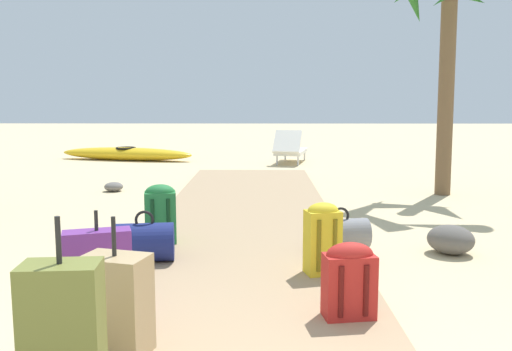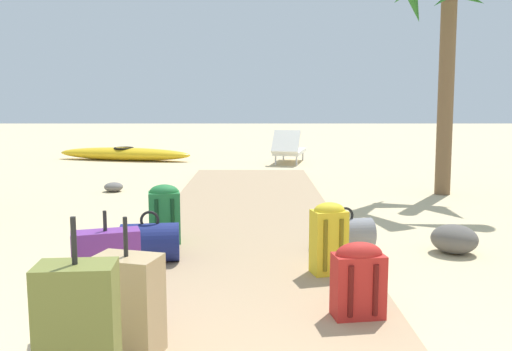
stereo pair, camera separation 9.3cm
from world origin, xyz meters
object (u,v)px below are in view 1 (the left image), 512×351
at_px(duffel_bag_navy, 145,242).
at_px(backpack_green, 160,212).
at_px(backpack_red, 349,278).
at_px(palm_tree_far_right, 449,5).
at_px(suitcase_olive, 63,337).
at_px(lounge_chair, 290,149).
at_px(kayak, 126,154).
at_px(backpack_yellow, 323,237).
at_px(suitcase_tan, 116,305).
at_px(suitcase_purple, 98,272).
at_px(duffel_bag_grey, 340,234).

distance_m(duffel_bag_navy, backpack_green, 0.64).
relative_size(backpack_red, palm_tree_far_right, 0.13).
height_order(duffel_bag_navy, suitcase_olive, suitcase_olive).
height_order(duffel_bag_navy, lounge_chair, lounge_chair).
relative_size(palm_tree_far_right, lounge_chair, 2.25).
bearing_deg(duffel_bag_navy, backpack_red, -38.08).
height_order(duffel_bag_navy, backpack_green, backpack_green).
height_order(lounge_chair, kayak, lounge_chair).
distance_m(backpack_yellow, palm_tree_far_right, 5.36).
bearing_deg(backpack_green, suitcase_olive, -87.94).
bearing_deg(backpack_green, kayak, 106.06).
bearing_deg(palm_tree_far_right, suitcase_tan, -122.52).
distance_m(suitcase_purple, suitcase_olive, 1.13).
xyz_separation_m(backpack_green, kayak, (-2.35, 8.15, -0.22)).
bearing_deg(suitcase_tan, backpack_yellow, 47.71).
xyz_separation_m(backpack_yellow, palm_tree_far_right, (2.28, 4.17, 2.47)).
relative_size(suitcase_tan, suitcase_purple, 1.12).
bearing_deg(duffel_bag_navy, suitcase_purple, -92.69).
distance_m(duffel_bag_grey, suitcase_tan, 2.62).
distance_m(duffel_bag_navy, palm_tree_far_right, 5.98).
bearing_deg(palm_tree_far_right, backpack_green, -139.32).
distance_m(duffel_bag_grey, backpack_red, 1.64).
distance_m(suitcase_tan, lounge_chair, 9.97).
bearing_deg(duffel_bag_grey, backpack_red, -96.19).
height_order(suitcase_tan, backpack_red, suitcase_tan).
distance_m(suitcase_purple, palm_tree_far_right, 6.77).
xyz_separation_m(backpack_red, suitcase_olive, (-1.43, -1.05, 0.08)).
xyz_separation_m(duffel_bag_navy, suitcase_purple, (-0.05, -1.16, 0.11)).
distance_m(suitcase_tan, kayak, 10.81).
xyz_separation_m(suitcase_olive, lounge_chair, (1.54, 10.41, -0.09)).
relative_size(backpack_yellow, suitcase_tan, 0.76).
height_order(duffel_bag_navy, duffel_bag_grey, duffel_bag_navy).
height_order(palm_tree_far_right, kayak, palm_tree_far_right).
distance_m(duffel_bag_grey, kayak, 9.30).
relative_size(suitcase_tan, kayak, 0.22).
relative_size(duffel_bag_grey, backpack_green, 0.98).
height_order(backpack_green, suitcase_purple, suitcase_purple).
xyz_separation_m(suitcase_tan, lounge_chair, (1.46, 9.87, -0.03)).
bearing_deg(palm_tree_far_right, lounge_chair, 116.00).
bearing_deg(backpack_yellow, duffel_bag_navy, 167.50).
bearing_deg(palm_tree_far_right, backpack_yellow, -118.67).
distance_m(suitcase_purple, kayak, 10.19).
height_order(backpack_yellow, suitcase_olive, suitcase_olive).
relative_size(backpack_red, kayak, 0.14).
distance_m(backpack_green, lounge_chair, 7.69).
relative_size(backpack_red, suitcase_purple, 0.72).
bearing_deg(lounge_chair, suitcase_purple, -100.49).
height_order(suitcase_tan, suitcase_olive, suitcase_olive).
distance_m(backpack_green, suitcase_olive, 2.90).
bearing_deg(duffel_bag_navy, kayak, 104.84).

